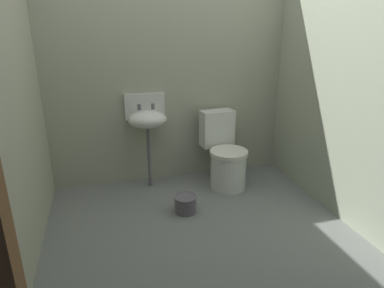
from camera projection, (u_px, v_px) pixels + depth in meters
name	position (u px, v px, depth m)	size (l,w,h in m)	color
ground_plane	(201.00, 237.00, 2.88)	(2.96, 2.77, 0.08)	slate
wall_back	(168.00, 69.00, 3.58)	(2.96, 0.10, 2.43)	#9DA289
wall_left	(5.00, 98.00, 2.22)	(0.10, 2.57, 2.43)	#A3A78C
wall_right	(348.00, 80.00, 2.88)	(0.10, 2.57, 2.43)	#9CA58C
toilet_near_wall	(225.00, 156.00, 3.65)	(0.44, 0.63, 0.78)	silver
sink	(147.00, 118.00, 3.47)	(0.42, 0.35, 0.99)	#5D5760
bucket	(186.00, 203.00, 3.17)	(0.22, 0.22, 0.17)	#5D5760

